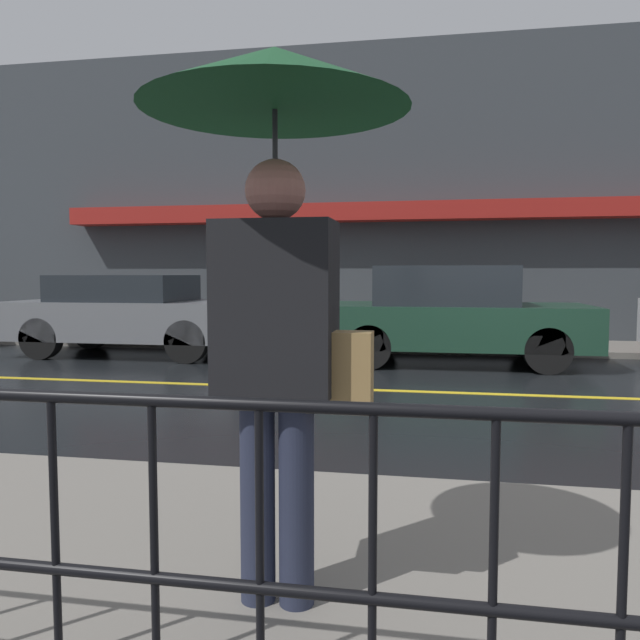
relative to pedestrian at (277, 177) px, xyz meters
The scene contains 8 objects.
ground_plane 5.50m from the pedestrian, 74.98° to the left, with size 80.00×80.00×0.00m, color black.
sidewalk_near 2.18m from the pedestrian, 13.83° to the left, with size 28.00×2.53×0.10m.
sidewalk_far 9.69m from the pedestrian, 81.85° to the left, with size 28.00×1.93×0.10m.
lane_marking 5.50m from the pedestrian, 74.98° to the left, with size 25.20×0.12×0.01m.
building_storefront 10.69m from the pedestrian, 82.68° to the left, with size 28.00×0.85×6.00m.
pedestrian is the anchor object (origin of this frame).
car_grey 8.81m from the pedestrian, 120.68° to the left, with size 4.03×1.72×1.36m.
car_dark_green 7.63m from the pedestrian, 83.56° to the left, with size 3.98×1.90×1.50m.
Camera 1 is at (-0.77, -7.31, 1.38)m, focal length 35.00 mm.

